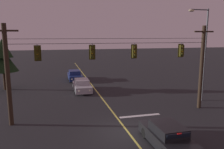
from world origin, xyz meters
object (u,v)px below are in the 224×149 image
traffic_light_leftmost (38,53)px  traffic_light_right_inner (182,51)px  traffic_light_left_inner (93,52)px  street_lamp_corner (203,47)px  car_oncoming_lead (82,86)px  traffic_light_centre (135,51)px  car_oncoming_trailing (75,76)px  tree_verge_near (3,57)px  car_waiting_near_lane (167,136)px

traffic_light_leftmost → traffic_light_right_inner: size_ratio=1.00×
traffic_light_left_inner → street_lamp_corner: (10.91, 1.93, 0.11)m
traffic_light_leftmost → street_lamp_corner: 14.94m
car_oncoming_lead → traffic_light_right_inner: bearing=-49.6°
traffic_light_leftmost → traffic_light_centre: (7.25, 0.00, 0.00)m
car_oncoming_trailing → traffic_light_left_inner: bearing=-89.8°
car_oncoming_lead → car_oncoming_trailing: bearing=91.8°
traffic_light_centre → street_lamp_corner: (7.57, 1.93, 0.11)m
traffic_light_left_inner → street_lamp_corner: 11.08m
traffic_light_left_inner → tree_verge_near: (-8.57, 11.60, -1.23)m
traffic_light_centre → traffic_light_right_inner: same height
car_oncoming_trailing → traffic_light_right_inner: bearing=-63.9°
traffic_light_leftmost → street_lamp_corner: bearing=7.4°
traffic_light_left_inner → tree_verge_near: tree_verge_near is taller
traffic_light_leftmost → car_waiting_near_lane: (7.22, -5.68, -4.46)m
traffic_light_right_inner → car_oncoming_trailing: bearing=116.1°
car_oncoming_lead → car_waiting_near_lane: bearing=-77.5°
car_oncoming_trailing → car_oncoming_lead: bearing=-88.2°
traffic_light_left_inner → tree_verge_near: size_ratio=0.20×
traffic_light_leftmost → traffic_light_centre: same height
traffic_light_right_inner → tree_verge_near: 19.84m
traffic_light_centre → car_oncoming_lead: bearing=110.3°
traffic_light_right_inner → car_oncoming_lead: bearing=130.4°
street_lamp_corner → tree_verge_near: street_lamp_corner is taller
traffic_light_leftmost → tree_verge_near: size_ratio=0.20×
traffic_light_leftmost → traffic_light_right_inner: 11.39m
car_waiting_near_lane → street_lamp_corner: 11.68m
traffic_light_left_inner → car_oncoming_trailing: bearing=90.2°
car_waiting_near_lane → car_oncoming_trailing: size_ratio=0.98×
car_oncoming_trailing → street_lamp_corner: bearing=-50.9°
car_waiting_near_lane → car_oncoming_trailing: bearing=99.1°
traffic_light_left_inner → car_waiting_near_lane: size_ratio=0.28×
traffic_light_leftmost → car_oncoming_lead: 10.52m
traffic_light_leftmost → car_oncoming_lead: (4.06, 8.62, -4.46)m
traffic_light_leftmost → tree_verge_near: bearing=111.8°
traffic_light_left_inner → car_oncoming_lead: 9.71m
traffic_light_centre → street_lamp_corner: bearing=14.3°
car_waiting_near_lane → traffic_light_left_inner: bearing=120.2°
traffic_light_right_inner → traffic_light_centre: bearing=180.0°
traffic_light_right_inner → tree_verge_near: (-16.04, 11.60, -1.23)m
car_oncoming_trailing → traffic_light_centre: bearing=-77.5°
traffic_light_leftmost → traffic_light_left_inner: size_ratio=1.00×
car_oncoming_lead → tree_verge_near: bearing=161.1°
street_lamp_corner → car_oncoming_trailing: bearing=129.1°
traffic_light_leftmost → car_waiting_near_lane: traffic_light_leftmost is taller
traffic_light_right_inner → car_oncoming_lead: 12.16m
traffic_light_right_inner → street_lamp_corner: (3.43, 1.93, 0.11)m
tree_verge_near → traffic_light_left_inner: bearing=-53.6°
car_waiting_near_lane → traffic_light_centre: bearing=89.7°
traffic_light_right_inner → car_oncoming_trailing: size_ratio=0.28×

